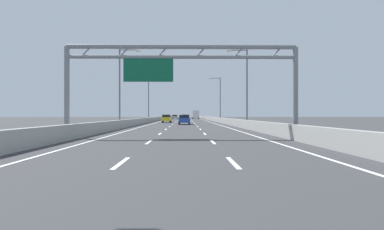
% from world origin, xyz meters
% --- Properties ---
extents(ground_plane, '(260.00, 260.00, 0.00)m').
position_xyz_m(ground_plane, '(0.00, 100.00, 0.00)').
color(ground_plane, '#38383A').
extents(lane_dash_left_1, '(0.16, 3.00, 0.01)m').
position_xyz_m(lane_dash_left_1, '(-1.80, 12.50, 0.01)').
color(lane_dash_left_1, white).
rests_on(lane_dash_left_1, ground_plane).
extents(lane_dash_left_2, '(0.16, 3.00, 0.01)m').
position_xyz_m(lane_dash_left_2, '(-1.80, 21.50, 0.01)').
color(lane_dash_left_2, white).
rests_on(lane_dash_left_2, ground_plane).
extents(lane_dash_left_3, '(0.16, 3.00, 0.01)m').
position_xyz_m(lane_dash_left_3, '(-1.80, 30.50, 0.01)').
color(lane_dash_left_3, white).
rests_on(lane_dash_left_3, ground_plane).
extents(lane_dash_left_4, '(0.16, 3.00, 0.01)m').
position_xyz_m(lane_dash_left_4, '(-1.80, 39.50, 0.01)').
color(lane_dash_left_4, white).
rests_on(lane_dash_left_4, ground_plane).
extents(lane_dash_left_5, '(0.16, 3.00, 0.01)m').
position_xyz_m(lane_dash_left_5, '(-1.80, 48.50, 0.01)').
color(lane_dash_left_5, white).
rests_on(lane_dash_left_5, ground_plane).
extents(lane_dash_left_6, '(0.16, 3.00, 0.01)m').
position_xyz_m(lane_dash_left_6, '(-1.80, 57.50, 0.01)').
color(lane_dash_left_6, white).
rests_on(lane_dash_left_6, ground_plane).
extents(lane_dash_left_7, '(0.16, 3.00, 0.01)m').
position_xyz_m(lane_dash_left_7, '(-1.80, 66.50, 0.01)').
color(lane_dash_left_7, white).
rests_on(lane_dash_left_7, ground_plane).
extents(lane_dash_left_8, '(0.16, 3.00, 0.01)m').
position_xyz_m(lane_dash_left_8, '(-1.80, 75.50, 0.01)').
color(lane_dash_left_8, white).
rests_on(lane_dash_left_8, ground_plane).
extents(lane_dash_left_9, '(0.16, 3.00, 0.01)m').
position_xyz_m(lane_dash_left_9, '(-1.80, 84.50, 0.01)').
color(lane_dash_left_9, white).
rests_on(lane_dash_left_9, ground_plane).
extents(lane_dash_left_10, '(0.16, 3.00, 0.01)m').
position_xyz_m(lane_dash_left_10, '(-1.80, 93.50, 0.01)').
color(lane_dash_left_10, white).
rests_on(lane_dash_left_10, ground_plane).
extents(lane_dash_left_11, '(0.16, 3.00, 0.01)m').
position_xyz_m(lane_dash_left_11, '(-1.80, 102.50, 0.01)').
color(lane_dash_left_11, white).
rests_on(lane_dash_left_11, ground_plane).
extents(lane_dash_left_12, '(0.16, 3.00, 0.01)m').
position_xyz_m(lane_dash_left_12, '(-1.80, 111.50, 0.01)').
color(lane_dash_left_12, white).
rests_on(lane_dash_left_12, ground_plane).
extents(lane_dash_left_13, '(0.16, 3.00, 0.01)m').
position_xyz_m(lane_dash_left_13, '(-1.80, 120.50, 0.01)').
color(lane_dash_left_13, white).
rests_on(lane_dash_left_13, ground_plane).
extents(lane_dash_left_14, '(0.16, 3.00, 0.01)m').
position_xyz_m(lane_dash_left_14, '(-1.80, 129.50, 0.01)').
color(lane_dash_left_14, white).
rests_on(lane_dash_left_14, ground_plane).
extents(lane_dash_left_15, '(0.16, 3.00, 0.01)m').
position_xyz_m(lane_dash_left_15, '(-1.80, 138.50, 0.01)').
color(lane_dash_left_15, white).
rests_on(lane_dash_left_15, ground_plane).
extents(lane_dash_left_16, '(0.16, 3.00, 0.01)m').
position_xyz_m(lane_dash_left_16, '(-1.80, 147.50, 0.01)').
color(lane_dash_left_16, white).
rests_on(lane_dash_left_16, ground_plane).
extents(lane_dash_left_17, '(0.16, 3.00, 0.01)m').
position_xyz_m(lane_dash_left_17, '(-1.80, 156.50, 0.01)').
color(lane_dash_left_17, white).
rests_on(lane_dash_left_17, ground_plane).
extents(lane_dash_right_1, '(0.16, 3.00, 0.01)m').
position_xyz_m(lane_dash_right_1, '(1.80, 12.50, 0.01)').
color(lane_dash_right_1, white).
rests_on(lane_dash_right_1, ground_plane).
extents(lane_dash_right_2, '(0.16, 3.00, 0.01)m').
position_xyz_m(lane_dash_right_2, '(1.80, 21.50, 0.01)').
color(lane_dash_right_2, white).
rests_on(lane_dash_right_2, ground_plane).
extents(lane_dash_right_3, '(0.16, 3.00, 0.01)m').
position_xyz_m(lane_dash_right_3, '(1.80, 30.50, 0.01)').
color(lane_dash_right_3, white).
rests_on(lane_dash_right_3, ground_plane).
extents(lane_dash_right_4, '(0.16, 3.00, 0.01)m').
position_xyz_m(lane_dash_right_4, '(1.80, 39.50, 0.01)').
color(lane_dash_right_4, white).
rests_on(lane_dash_right_4, ground_plane).
extents(lane_dash_right_5, '(0.16, 3.00, 0.01)m').
position_xyz_m(lane_dash_right_5, '(1.80, 48.50, 0.01)').
color(lane_dash_right_5, white).
rests_on(lane_dash_right_5, ground_plane).
extents(lane_dash_right_6, '(0.16, 3.00, 0.01)m').
position_xyz_m(lane_dash_right_6, '(1.80, 57.50, 0.01)').
color(lane_dash_right_6, white).
rests_on(lane_dash_right_6, ground_plane).
extents(lane_dash_right_7, '(0.16, 3.00, 0.01)m').
position_xyz_m(lane_dash_right_7, '(1.80, 66.50, 0.01)').
color(lane_dash_right_7, white).
rests_on(lane_dash_right_7, ground_plane).
extents(lane_dash_right_8, '(0.16, 3.00, 0.01)m').
position_xyz_m(lane_dash_right_8, '(1.80, 75.50, 0.01)').
color(lane_dash_right_8, white).
rests_on(lane_dash_right_8, ground_plane).
extents(lane_dash_right_9, '(0.16, 3.00, 0.01)m').
position_xyz_m(lane_dash_right_9, '(1.80, 84.50, 0.01)').
color(lane_dash_right_9, white).
rests_on(lane_dash_right_9, ground_plane).
extents(lane_dash_right_10, '(0.16, 3.00, 0.01)m').
position_xyz_m(lane_dash_right_10, '(1.80, 93.50, 0.01)').
color(lane_dash_right_10, white).
rests_on(lane_dash_right_10, ground_plane).
extents(lane_dash_right_11, '(0.16, 3.00, 0.01)m').
position_xyz_m(lane_dash_right_11, '(1.80, 102.50, 0.01)').
color(lane_dash_right_11, white).
rests_on(lane_dash_right_11, ground_plane).
extents(lane_dash_right_12, '(0.16, 3.00, 0.01)m').
position_xyz_m(lane_dash_right_12, '(1.80, 111.50, 0.01)').
color(lane_dash_right_12, white).
rests_on(lane_dash_right_12, ground_plane).
extents(lane_dash_right_13, '(0.16, 3.00, 0.01)m').
position_xyz_m(lane_dash_right_13, '(1.80, 120.50, 0.01)').
color(lane_dash_right_13, white).
rests_on(lane_dash_right_13, ground_plane).
extents(lane_dash_right_14, '(0.16, 3.00, 0.01)m').
position_xyz_m(lane_dash_right_14, '(1.80, 129.50, 0.01)').
color(lane_dash_right_14, white).
rests_on(lane_dash_right_14, ground_plane).
extents(lane_dash_right_15, '(0.16, 3.00, 0.01)m').
position_xyz_m(lane_dash_right_15, '(1.80, 138.50, 0.01)').
color(lane_dash_right_15, white).
rests_on(lane_dash_right_15, ground_plane).
extents(lane_dash_right_16, '(0.16, 3.00, 0.01)m').
position_xyz_m(lane_dash_right_16, '(1.80, 147.50, 0.01)').
color(lane_dash_right_16, white).
rests_on(lane_dash_right_16, ground_plane).
extents(lane_dash_right_17, '(0.16, 3.00, 0.01)m').
position_xyz_m(lane_dash_right_17, '(1.80, 156.50, 0.01)').
color(lane_dash_right_17, white).
rests_on(lane_dash_right_17, ground_plane).
extents(edge_line_left, '(0.16, 176.00, 0.01)m').
position_xyz_m(edge_line_left, '(-5.25, 88.00, 0.01)').
color(edge_line_left, white).
rests_on(edge_line_left, ground_plane).
extents(edge_line_right, '(0.16, 176.00, 0.01)m').
position_xyz_m(edge_line_right, '(5.25, 88.00, 0.01)').
color(edge_line_right, white).
rests_on(edge_line_right, ground_plane).
extents(barrier_left, '(0.45, 220.00, 0.95)m').
position_xyz_m(barrier_left, '(-6.90, 110.00, 0.47)').
color(barrier_left, '#9E9E99').
rests_on(barrier_left, ground_plane).
extents(barrier_right, '(0.45, 220.00, 0.95)m').
position_xyz_m(barrier_right, '(6.90, 110.00, 0.47)').
color(barrier_right, '#9E9E99').
rests_on(barrier_right, ground_plane).
extents(sign_gantry, '(16.04, 0.36, 6.36)m').
position_xyz_m(sign_gantry, '(-0.30, 26.14, 4.83)').
color(sign_gantry, gray).
rests_on(sign_gantry, ground_plane).
extents(streetlamp_left_mid, '(2.58, 0.28, 9.50)m').
position_xyz_m(streetlamp_left_mid, '(-7.47, 45.76, 5.40)').
color(streetlamp_left_mid, slate).
rests_on(streetlamp_left_mid, ground_plane).
extents(streetlamp_right_mid, '(2.58, 0.28, 9.50)m').
position_xyz_m(streetlamp_right_mid, '(7.47, 45.76, 5.40)').
color(streetlamp_right_mid, slate).
rests_on(streetlamp_right_mid, ground_plane).
extents(streetlamp_left_far, '(2.58, 0.28, 9.50)m').
position_xyz_m(streetlamp_left_far, '(-7.47, 80.92, 5.40)').
color(streetlamp_left_far, slate).
rests_on(streetlamp_left_far, ground_plane).
extents(streetlamp_right_far, '(2.58, 0.28, 9.50)m').
position_xyz_m(streetlamp_right_far, '(7.47, 80.92, 5.40)').
color(streetlamp_right_far, slate).
rests_on(streetlamp_right_far, ground_plane).
extents(orange_car, '(1.86, 4.45, 1.52)m').
position_xyz_m(orange_car, '(0.18, 116.44, 0.79)').
color(orange_car, orange).
rests_on(orange_car, ground_plane).
extents(silver_car, '(1.81, 4.16, 1.42)m').
position_xyz_m(silver_car, '(-3.43, 127.57, 0.74)').
color(silver_car, '#A8ADB2').
rests_on(silver_car, ground_plane).
extents(blue_car, '(1.74, 4.68, 1.50)m').
position_xyz_m(blue_car, '(0.05, 58.57, 0.77)').
color(blue_car, '#2347AD').
rests_on(blue_car, ground_plane).
extents(yellow_car, '(1.71, 4.28, 1.52)m').
position_xyz_m(yellow_car, '(-3.41, 72.26, 0.79)').
color(yellow_car, yellow).
rests_on(yellow_car, ground_plane).
extents(box_truck, '(2.32, 7.64, 2.95)m').
position_xyz_m(box_truck, '(3.81, 134.55, 1.64)').
color(box_truck, '#B21E19').
rests_on(box_truck, ground_plane).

